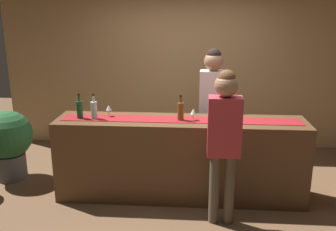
% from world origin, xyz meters
% --- Properties ---
extents(ground_plane, '(10.00, 10.00, 0.00)m').
position_xyz_m(ground_plane, '(0.00, 0.00, 0.00)').
color(ground_plane, brown).
extents(back_wall, '(6.00, 0.12, 2.90)m').
position_xyz_m(back_wall, '(0.00, 1.90, 1.45)').
color(back_wall, tan).
rests_on(back_wall, ground).
extents(bar_counter, '(2.96, 0.60, 0.98)m').
position_xyz_m(bar_counter, '(0.00, 0.00, 0.49)').
color(bar_counter, '#543821').
rests_on(bar_counter, ground).
extents(counter_runner_cloth, '(2.82, 0.28, 0.01)m').
position_xyz_m(counter_runner_cloth, '(0.00, 0.00, 0.98)').
color(counter_runner_cloth, maroon).
rests_on(counter_runner_cloth, bar_counter).
extents(wine_bottle_green, '(0.07, 0.07, 0.30)m').
position_xyz_m(wine_bottle_green, '(-1.20, -0.03, 1.10)').
color(wine_bottle_green, '#194723').
rests_on(wine_bottle_green, bar_counter).
extents(wine_bottle_clear, '(0.07, 0.07, 0.30)m').
position_xyz_m(wine_bottle_clear, '(-1.02, -0.04, 1.10)').
color(wine_bottle_clear, '#B2C6C1').
rests_on(wine_bottle_clear, bar_counter).
extents(wine_bottle_amber, '(0.07, 0.07, 0.30)m').
position_xyz_m(wine_bottle_amber, '(-0.00, -0.02, 1.10)').
color(wine_bottle_amber, brown).
rests_on(wine_bottle_amber, bar_counter).
extents(wine_glass_near_customer, '(0.07, 0.07, 0.14)m').
position_xyz_m(wine_glass_near_customer, '(0.15, -0.02, 1.09)').
color(wine_glass_near_customer, silver).
rests_on(wine_glass_near_customer, bar_counter).
extents(wine_glass_mid_counter, '(0.07, 0.07, 0.14)m').
position_xyz_m(wine_glass_mid_counter, '(-0.87, 0.08, 1.09)').
color(wine_glass_mid_counter, silver).
rests_on(wine_glass_mid_counter, bar_counter).
extents(bartender, '(0.35, 0.25, 1.76)m').
position_xyz_m(bartender, '(0.39, 0.58, 1.10)').
color(bartender, '#26262B').
rests_on(bartender, ground).
extents(customer_sipping, '(0.34, 0.23, 1.67)m').
position_xyz_m(customer_sipping, '(0.47, -0.57, 1.03)').
color(customer_sipping, brown).
rests_on(customer_sipping, ground).
extents(potted_plant_tall, '(0.65, 0.65, 0.95)m').
position_xyz_m(potted_plant_tall, '(-2.32, 0.32, 0.55)').
color(potted_plant_tall, '#4C4C51').
rests_on(potted_plant_tall, ground).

